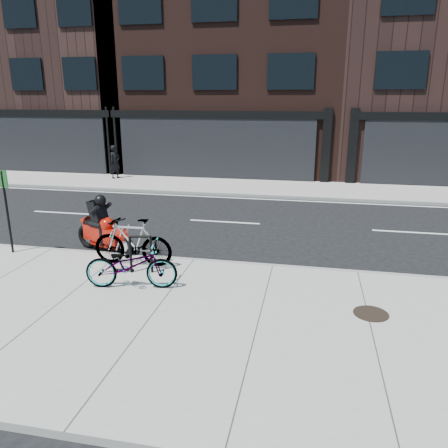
% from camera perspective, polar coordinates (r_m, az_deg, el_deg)
% --- Properties ---
extents(ground, '(120.00, 120.00, 0.00)m').
position_cam_1_polar(ground, '(12.93, -1.67, -2.14)').
color(ground, black).
rests_on(ground, ground).
extents(sidewalk_near, '(60.00, 6.00, 0.13)m').
position_cam_1_polar(sidewalk_near, '(8.51, -9.51, -12.19)').
color(sidewalk_near, gray).
rests_on(sidewalk_near, ground).
extents(sidewalk_far, '(60.00, 3.50, 0.13)m').
position_cam_1_polar(sidewalk_far, '(20.30, 3.31, 4.84)').
color(sidewalk_far, gray).
rests_on(sidewalk_far, ground).
extents(building_midwest, '(10.00, 10.00, 12.00)m').
position_cam_1_polar(building_midwest, '(30.37, -18.80, 19.09)').
color(building_midwest, black).
rests_on(building_midwest, ground).
extents(building_center, '(12.00, 10.00, 14.50)m').
position_cam_1_polar(building_center, '(27.06, 1.27, 23.00)').
color(building_center, black).
rests_on(building_center, ground).
extents(bike_rack, '(0.54, 0.15, 0.91)m').
position_cam_1_polar(bike_rack, '(10.28, -10.81, -3.46)').
color(bike_rack, black).
rests_on(bike_rack, sidewalk_near).
extents(bicycle_front, '(2.06, 1.02, 1.03)m').
position_cam_1_polar(bicycle_front, '(9.54, -12.02, -5.23)').
color(bicycle_front, gray).
rests_on(bicycle_front, sidewalk_near).
extents(bicycle_rear, '(1.97, 0.59, 1.18)m').
position_cam_1_polar(bicycle_rear, '(10.77, -11.85, -2.30)').
color(bicycle_rear, gray).
rests_on(bicycle_rear, sidewalk_near).
extents(motorcycle, '(2.04, 1.16, 1.61)m').
position_cam_1_polar(motorcycle, '(12.09, -15.12, -0.78)').
color(motorcycle, black).
rests_on(motorcycle, ground).
extents(pedestrian, '(0.60, 0.71, 1.64)m').
position_cam_1_polar(pedestrian, '(22.73, -14.05, 7.88)').
color(pedestrian, black).
rests_on(pedestrian, sidewalk_far).
extents(manhole_cover, '(0.72, 0.72, 0.02)m').
position_cam_1_polar(manhole_cover, '(8.89, 18.64, -11.03)').
color(manhole_cover, black).
rests_on(manhole_cover, sidewalk_near).
extents(sign_post, '(0.29, 0.06, 2.18)m').
position_cam_1_polar(sign_post, '(12.52, -26.57, 2.31)').
color(sign_post, black).
rests_on(sign_post, sidewalk_near).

